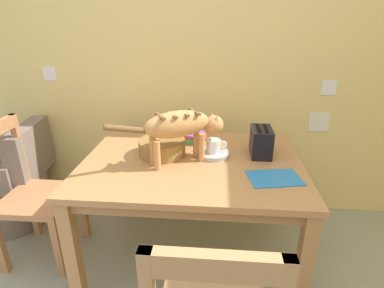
{
  "coord_description": "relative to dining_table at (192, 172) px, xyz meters",
  "views": [
    {
      "loc": [
        0.2,
        -0.47,
        1.5
      ],
      "look_at": [
        0.06,
        1.18,
        0.82
      ],
      "focal_mm": 28.68,
      "sensor_mm": 36.0,
      "label": 1
    }
  ],
  "objects": [
    {
      "name": "toaster",
      "position": [
        0.41,
        0.1,
        0.17
      ],
      "size": [
        0.12,
        0.2,
        0.18
      ],
      "color": "black",
      "rests_on": "dining_table"
    },
    {
      "name": "coffee_mug",
      "position": [
        0.13,
        0.07,
        0.15
      ],
      "size": [
        0.13,
        0.09,
        0.08
      ],
      "color": "white",
      "rests_on": "saucer_bowl"
    },
    {
      "name": "wooden_chair_far",
      "position": [
        -1.02,
        -0.05,
        -0.18
      ],
      "size": [
        0.42,
        0.42,
        0.93
      ],
      "rotation": [
        0.0,
        0.0,
        -1.57
      ],
      "color": "#B6794D",
      "rests_on": "ground_plane"
    },
    {
      "name": "wicker_basket",
      "position": [
        -0.19,
        0.06,
        0.13
      ],
      "size": [
        0.29,
        0.29,
        0.1
      ],
      "color": "olive",
      "rests_on": "dining_table"
    },
    {
      "name": "magazine",
      "position": [
        0.45,
        -0.2,
        0.09
      ],
      "size": [
        0.3,
        0.24,
        0.01
      ],
      "primitive_type": "cube",
      "rotation": [
        0.0,
        0.0,
        0.19
      ],
      "color": "#2B7DC1",
      "rests_on": "dining_table"
    },
    {
      "name": "saucer_bowl",
      "position": [
        0.12,
        0.07,
        0.1
      ],
      "size": [
        0.2,
        0.2,
        0.03
      ],
      "primitive_type": "cylinder",
      "color": "#B3B1AC",
      "rests_on": "dining_table"
    },
    {
      "name": "dining_table",
      "position": [
        0.0,
        0.0,
        0.0
      ],
      "size": [
        1.29,
        0.97,
        0.72
      ],
      "color": "#BB804D",
      "rests_on": "ground_plane"
    },
    {
      "name": "cat",
      "position": [
        -0.05,
        -0.03,
        0.3
      ],
      "size": [
        0.62,
        0.38,
        0.31
      ],
      "rotation": [
        0.0,
        0.0,
        -1.06
      ],
      "color": "tan",
      "rests_on": "dining_table"
    },
    {
      "name": "book_stack",
      "position": [
        -0.02,
        0.29,
        0.12
      ],
      "size": [
        0.19,
        0.15,
        0.06
      ],
      "color": "#479860",
      "rests_on": "dining_table"
    },
    {
      "name": "wicker_armchair",
      "position": [
        -1.44,
        0.3,
        -0.36
      ],
      "size": [
        0.63,
        0.65,
        0.78
      ],
      "rotation": [
        0.0,
        0.0,
        1.71
      ],
      "color": "#7B695D",
      "rests_on": "ground_plane"
    },
    {
      "name": "wall_rear",
      "position": [
        -0.06,
        0.7,
        0.61
      ],
      "size": [
        4.53,
        0.11,
        2.5
      ],
      "color": "#EFD077",
      "rests_on": "ground_plane"
    }
  ]
}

